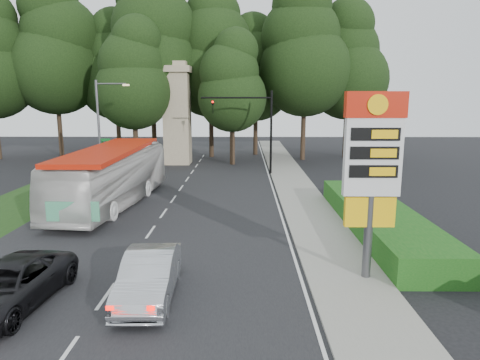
{
  "coord_description": "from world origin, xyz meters",
  "views": [
    {
      "loc": [
        4.68,
        -12.93,
        6.65
      ],
      "look_at": [
        4.45,
        9.98,
        2.2
      ],
      "focal_mm": 32.0,
      "sensor_mm": 36.0,
      "label": 1
    }
  ],
  "objects_px": {
    "monument": "(177,113)",
    "transit_bus": "(112,177)",
    "traffic_signal_mast": "(256,121)",
    "sedan_silver": "(149,276)",
    "gas_station_pylon": "(373,161)",
    "suv_charcoal": "(8,286)",
    "streetlight_signs": "(101,125)"
  },
  "relations": [
    {
      "from": "gas_station_pylon",
      "to": "sedan_silver",
      "type": "xyz_separation_m",
      "value": [
        -7.7,
        -1.51,
        -3.67
      ]
    },
    {
      "from": "traffic_signal_mast",
      "to": "suv_charcoal",
      "type": "distance_m",
      "value": 26.02
    },
    {
      "from": "streetlight_signs",
      "to": "suv_charcoal",
      "type": "distance_m",
      "value": 22.95
    },
    {
      "from": "traffic_signal_mast",
      "to": "sedan_silver",
      "type": "xyz_separation_m",
      "value": [
        -4.18,
        -23.52,
        -3.9
      ]
    },
    {
      "from": "monument",
      "to": "transit_bus",
      "type": "relative_size",
      "value": 0.78
    },
    {
      "from": "traffic_signal_mast",
      "to": "streetlight_signs",
      "type": "bearing_deg",
      "value": -171.08
    },
    {
      "from": "traffic_signal_mast",
      "to": "streetlight_signs",
      "type": "xyz_separation_m",
      "value": [
        -12.67,
        -1.99,
        -0.23
      ]
    },
    {
      "from": "sedan_silver",
      "to": "suv_charcoal",
      "type": "bearing_deg",
      "value": -172.43
    },
    {
      "from": "gas_station_pylon",
      "to": "monument",
      "type": "bearing_deg",
      "value": 111.8
    },
    {
      "from": "traffic_signal_mast",
      "to": "transit_bus",
      "type": "distance_m",
      "value": 14.62
    },
    {
      "from": "monument",
      "to": "sedan_silver",
      "type": "distance_m",
      "value": 30.04
    },
    {
      "from": "suv_charcoal",
      "to": "sedan_silver",
      "type": "bearing_deg",
      "value": 15.23
    },
    {
      "from": "monument",
      "to": "transit_bus",
      "type": "xyz_separation_m",
      "value": [
        -1.5,
        -17.01,
        -3.32
      ]
    },
    {
      "from": "transit_bus",
      "to": "sedan_silver",
      "type": "distance_m",
      "value": 13.52
    },
    {
      "from": "gas_station_pylon",
      "to": "traffic_signal_mast",
      "type": "bearing_deg",
      "value": 99.09
    },
    {
      "from": "gas_station_pylon",
      "to": "sedan_silver",
      "type": "bearing_deg",
      "value": -168.87
    },
    {
      "from": "transit_bus",
      "to": "sedan_silver",
      "type": "bearing_deg",
      "value": -62.63
    },
    {
      "from": "gas_station_pylon",
      "to": "sedan_silver",
      "type": "height_order",
      "value": "gas_station_pylon"
    },
    {
      "from": "traffic_signal_mast",
      "to": "transit_bus",
      "type": "height_order",
      "value": "traffic_signal_mast"
    },
    {
      "from": "streetlight_signs",
      "to": "sedan_silver",
      "type": "xyz_separation_m",
      "value": [
        8.49,
        -21.53,
        -3.66
      ]
    },
    {
      "from": "transit_bus",
      "to": "sedan_silver",
      "type": "relative_size",
      "value": 2.72
    },
    {
      "from": "gas_station_pylon",
      "to": "suv_charcoal",
      "type": "relative_size",
      "value": 1.3
    },
    {
      "from": "gas_station_pylon",
      "to": "transit_bus",
      "type": "xyz_separation_m",
      "value": [
        -12.7,
        11.0,
        -2.66
      ]
    },
    {
      "from": "transit_bus",
      "to": "gas_station_pylon",
      "type": "bearing_deg",
      "value": -35.31
    },
    {
      "from": "streetlight_signs",
      "to": "transit_bus",
      "type": "distance_m",
      "value": 10.02
    },
    {
      "from": "traffic_signal_mast",
      "to": "monument",
      "type": "distance_m",
      "value": 9.76
    },
    {
      "from": "traffic_signal_mast",
      "to": "sedan_silver",
      "type": "bearing_deg",
      "value": -100.08
    },
    {
      "from": "traffic_signal_mast",
      "to": "monument",
      "type": "bearing_deg",
      "value": 142.0
    },
    {
      "from": "transit_bus",
      "to": "streetlight_signs",
      "type": "bearing_deg",
      "value": 116.74
    },
    {
      "from": "traffic_signal_mast",
      "to": "suv_charcoal",
      "type": "relative_size",
      "value": 1.37
    },
    {
      "from": "monument",
      "to": "suv_charcoal",
      "type": "relative_size",
      "value": 1.91
    },
    {
      "from": "gas_station_pylon",
      "to": "traffic_signal_mast",
      "type": "xyz_separation_m",
      "value": [
        -3.52,
        22.0,
        0.22
      ]
    }
  ]
}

